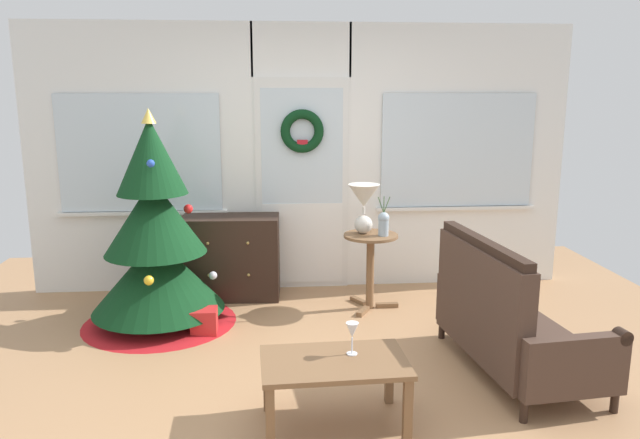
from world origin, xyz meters
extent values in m
plane|color=#AD7F56|center=(0.00, 0.00, 0.00)|extent=(6.76, 6.76, 0.00)
cube|color=white|center=(-1.52, 2.09, 1.27)|extent=(2.15, 0.08, 2.55)
cube|color=white|center=(1.52, 2.09, 1.27)|extent=(2.15, 0.08, 2.55)
cube|color=white|center=(0.00, 2.09, 2.30)|extent=(0.94, 0.08, 0.50)
cube|color=silver|center=(0.00, 2.05, 1.02)|extent=(0.90, 0.05, 2.05)
cube|color=white|center=(0.00, 2.03, 0.45)|extent=(0.78, 0.02, 0.80)
cube|color=silver|center=(0.00, 2.03, 1.40)|extent=(0.78, 0.01, 1.10)
cube|color=silver|center=(-1.52, 2.03, 1.35)|extent=(1.50, 0.01, 1.10)
cube|color=silver|center=(1.52, 2.03, 1.35)|extent=(1.50, 0.01, 1.10)
cube|color=silver|center=(-1.52, 2.02, 0.78)|extent=(1.59, 0.06, 0.03)
cube|color=silver|center=(1.52, 2.02, 0.78)|extent=(1.59, 0.06, 0.03)
torus|color=black|center=(0.00, 1.99, 1.55)|extent=(0.41, 0.09, 0.41)
cube|color=red|center=(0.00, 1.97, 1.42)|extent=(0.10, 0.02, 0.10)
cylinder|color=#4C331E|center=(-1.26, 1.17, 0.10)|extent=(0.10, 0.10, 0.19)
cone|color=red|center=(-1.26, 1.17, 0.05)|extent=(1.28, 1.28, 0.10)
cone|color=#0F3819|center=(-1.26, 1.17, 0.43)|extent=(1.09, 1.09, 0.62)
cone|color=#0F3819|center=(-1.26, 1.17, 0.92)|extent=(0.83, 0.83, 0.62)
cone|color=#0F3819|center=(-1.26, 1.17, 1.41)|extent=(0.57, 0.57, 0.62)
cone|color=#E0BC4C|center=(-1.26, 1.17, 1.73)|extent=(0.12, 0.12, 0.12)
sphere|color=red|center=(-1.17, 1.34, 1.33)|extent=(0.05, 0.05, 0.05)
sphere|color=gold|center=(-1.25, 1.48, 0.94)|extent=(0.06, 0.06, 0.06)
sphere|color=silver|center=(-0.81, 1.29, 0.37)|extent=(0.07, 0.07, 0.07)
sphere|color=#264CB2|center=(-1.22, 0.95, 1.38)|extent=(0.06, 0.06, 0.06)
sphere|color=red|center=(-1.00, 1.30, 0.95)|extent=(0.08, 0.08, 0.08)
sphere|color=gold|center=(-1.25, 0.75, 0.50)|extent=(0.08, 0.08, 0.08)
cube|color=black|center=(-0.69, 1.79, 0.39)|extent=(0.92, 0.46, 0.78)
sphere|color=tan|center=(-0.88, 1.58, 0.58)|extent=(0.03, 0.03, 0.03)
sphere|color=tan|center=(-0.52, 1.56, 0.58)|extent=(0.03, 0.03, 0.03)
sphere|color=tan|center=(-0.88, 1.58, 0.28)|extent=(0.03, 0.03, 0.03)
sphere|color=tan|center=(-0.52, 1.56, 0.28)|extent=(0.03, 0.03, 0.03)
cylinder|color=black|center=(1.76, -0.56, 0.07)|extent=(0.05, 0.05, 0.14)
cylinder|color=black|center=(1.62, 0.71, 0.07)|extent=(0.05, 0.05, 0.14)
cylinder|color=black|center=(1.16, -0.62, 0.07)|extent=(0.05, 0.05, 0.14)
cylinder|color=black|center=(1.03, 0.65, 0.07)|extent=(0.05, 0.05, 0.14)
cube|color=#473328|center=(1.39, 0.05, 0.21)|extent=(0.85, 1.28, 0.14)
cube|color=#473328|center=(1.10, 0.01, 0.59)|extent=(0.25, 1.22, 0.62)
cube|color=black|center=(1.10, 0.01, 0.93)|extent=(0.21, 1.19, 0.06)
cube|color=#473328|center=(1.46, -0.60, 0.33)|extent=(0.67, 0.16, 0.38)
cylinder|color=black|center=(1.75, -0.57, 0.50)|extent=(0.10, 0.10, 0.09)
cube|color=#473328|center=(1.32, 0.69, 0.33)|extent=(0.67, 0.16, 0.38)
cylinder|color=black|center=(1.61, 0.73, 0.50)|extent=(0.10, 0.10, 0.09)
cylinder|color=brown|center=(0.57, 1.37, 0.67)|extent=(0.48, 0.48, 0.02)
cylinder|color=brown|center=(0.57, 1.37, 0.33)|extent=(0.07, 0.07, 0.66)
cube|color=brown|center=(0.73, 1.37, 0.02)|extent=(0.20, 0.05, 0.04)
cube|color=brown|center=(0.49, 1.51, 0.02)|extent=(0.14, 0.20, 0.04)
cube|color=brown|center=(0.49, 1.23, 0.02)|extent=(0.14, 0.20, 0.04)
sphere|color=silver|center=(0.51, 1.41, 0.76)|extent=(0.16, 0.16, 0.16)
cylinder|color=silver|center=(0.51, 1.41, 0.89)|extent=(0.02, 0.02, 0.06)
cone|color=silver|center=(0.51, 1.41, 1.02)|extent=(0.28, 0.28, 0.20)
cylinder|color=#99ADBC|center=(0.67, 1.31, 0.76)|extent=(0.09, 0.09, 0.16)
sphere|color=#99ADBC|center=(0.67, 1.31, 0.84)|extent=(0.10, 0.10, 0.10)
cylinder|color=#4C7042|center=(0.65, 1.31, 0.94)|extent=(0.07, 0.01, 0.17)
cylinder|color=#4C7042|center=(0.67, 1.31, 0.94)|extent=(0.01, 0.01, 0.18)
cylinder|color=#4C7042|center=(0.69, 1.31, 0.94)|extent=(0.07, 0.01, 0.17)
cube|color=brown|center=(0.04, -0.56, 0.39)|extent=(0.86, 0.55, 0.03)
cube|color=brown|center=(-0.33, -0.79, 0.19)|extent=(0.05, 0.05, 0.38)
cube|color=brown|center=(0.43, -0.76, 0.19)|extent=(0.05, 0.05, 0.38)
cube|color=brown|center=(-0.35, -0.35, 0.19)|extent=(0.05, 0.05, 0.38)
cube|color=brown|center=(0.41, -0.32, 0.19)|extent=(0.05, 0.05, 0.38)
cylinder|color=silver|center=(0.15, -0.49, 0.41)|extent=(0.06, 0.06, 0.01)
cylinder|color=silver|center=(0.15, -0.49, 0.46)|extent=(0.01, 0.01, 0.10)
cone|color=silver|center=(0.15, -0.49, 0.56)|extent=(0.08, 0.08, 0.09)
cube|color=red|center=(-0.86, 0.90, 0.10)|extent=(0.21, 0.19, 0.21)
camera|label=1|loc=(-0.31, -3.78, 1.92)|focal=34.10mm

